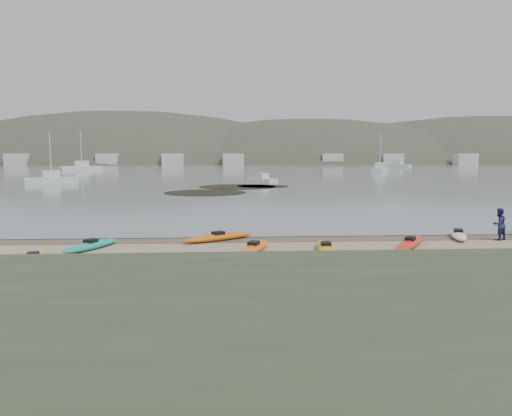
{
  "coord_description": "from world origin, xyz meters",
  "views": [
    {
      "loc": [
        -1.52,
        -24.75,
        4.25
      ],
      "look_at": [
        0.0,
        0.0,
        1.5
      ],
      "focal_mm": 35.0,
      "sensor_mm": 36.0,
      "label": 1
    }
  ],
  "objects": [
    {
      "name": "kelp_mats",
      "position": [
        -0.64,
        33.99,
        0.03
      ],
      "size": [
        14.48,
        18.13,
        0.04
      ],
      "color": "black",
      "rests_on": "water"
    },
    {
      "name": "kayaks",
      "position": [
        -0.18,
        -3.79,
        0.17
      ],
      "size": [
        20.42,
        8.92,
        0.34
      ],
      "color": "#D86112",
      "rests_on": "ground"
    },
    {
      "name": "water",
      "position": [
        0.0,
        300.0,
        0.01
      ],
      "size": [
        1200.0,
        1200.0,
        0.0
      ],
      "primitive_type": "plane",
      "color": "slate",
      "rests_on": "ground"
    },
    {
      "name": "far_town",
      "position": [
        6.0,
        145.0,
        2.0
      ],
      "size": [
        199.0,
        5.0,
        4.0
      ],
      "color": "beige",
      "rests_on": "ground"
    },
    {
      "name": "far_hills",
      "position": [
        39.38,
        193.97,
        -15.93
      ],
      "size": [
        550.0,
        135.0,
        80.0
      ],
      "color": "#384235",
      "rests_on": "ground"
    },
    {
      "name": "ground",
      "position": [
        0.0,
        0.0,
        0.0
      ],
      "size": [
        600.0,
        600.0,
        0.0
      ],
      "primitive_type": "plane",
      "color": "tan",
      "rests_on": "ground"
    },
    {
      "name": "bluff",
      "position": [
        0.0,
        -17.5,
        1.0
      ],
      "size": [
        60.0,
        8.0,
        2.0
      ],
      "primitive_type": "cube",
      "color": "#475138",
      "rests_on": "ground"
    },
    {
      "name": "wet_sand",
      "position": [
        0.0,
        -0.3,
        0.0
      ],
      "size": [
        60.0,
        60.0,
        0.0
      ],
      "primitive_type": "plane",
      "color": "brown",
      "rests_on": "ground"
    },
    {
      "name": "moored_boats",
      "position": [
        2.08,
        85.05,
        0.56
      ],
      "size": [
        90.77,
        76.31,
        1.28
      ],
      "color": "silver",
      "rests_on": "ground"
    },
    {
      "name": "person_east",
      "position": [
        11.8,
        -1.45,
        0.79
      ],
      "size": [
        0.93,
        0.83,
        1.57
      ],
      "primitive_type": "imported",
      "rotation": [
        0.0,
        0.0,
        3.52
      ],
      "color": "navy",
      "rests_on": "ground"
    }
  ]
}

